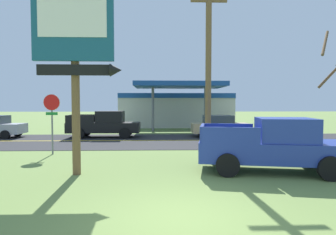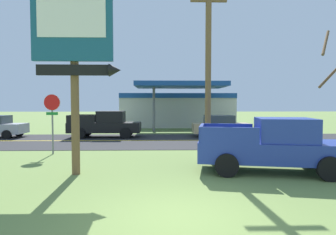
% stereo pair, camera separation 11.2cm
% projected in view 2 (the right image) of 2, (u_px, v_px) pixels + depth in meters
% --- Properties ---
extents(ground_plane, '(180.00, 180.00, 0.00)m').
position_uv_depth(ground_plane, '(178.00, 218.00, 6.06)').
color(ground_plane, olive).
extents(road_asphalt, '(140.00, 8.00, 0.02)m').
position_uv_depth(road_asphalt, '(166.00, 141.00, 19.04)').
color(road_asphalt, '#2B2B2D').
rests_on(road_asphalt, ground).
extents(road_centre_line, '(126.00, 0.20, 0.01)m').
position_uv_depth(road_centre_line, '(166.00, 140.00, 19.04)').
color(road_centre_line, gold).
rests_on(road_centre_line, road_asphalt).
extents(motel_sign, '(2.98, 0.54, 6.51)m').
position_uv_depth(motel_sign, '(75.00, 47.00, 9.58)').
color(motel_sign, brown).
rests_on(motel_sign, ground).
extents(stop_sign, '(0.80, 0.08, 2.95)m').
position_uv_depth(stop_sign, '(52.00, 113.00, 13.79)').
color(stop_sign, slate).
rests_on(stop_sign, ground).
extents(utility_pole, '(1.78, 0.26, 8.30)m').
position_uv_depth(utility_pole, '(208.00, 60.00, 12.48)').
color(utility_pole, brown).
rests_on(utility_pole, ground).
extents(gas_station, '(12.00, 11.50, 4.40)m').
position_uv_depth(gas_station, '(177.00, 109.00, 31.33)').
color(gas_station, beige).
rests_on(gas_station, ground).
extents(pickup_blue_parked_on_lawn, '(5.48, 2.97, 1.96)m').
position_uv_depth(pickup_blue_parked_on_lawn, '(273.00, 146.00, 10.17)').
color(pickup_blue_parked_on_lawn, '#233893').
rests_on(pickup_blue_parked_on_lawn, ground).
extents(pickup_black_on_road, '(5.20, 2.24, 1.96)m').
position_uv_depth(pickup_black_on_road, '(106.00, 124.00, 20.88)').
color(pickup_black_on_road, black).
rests_on(pickup_black_on_road, ground).
extents(car_tan_far_lane, '(4.20, 2.00, 1.64)m').
position_uv_depth(car_tan_far_lane, '(220.00, 126.00, 21.11)').
color(car_tan_far_lane, tan).
rests_on(car_tan_far_lane, ground).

